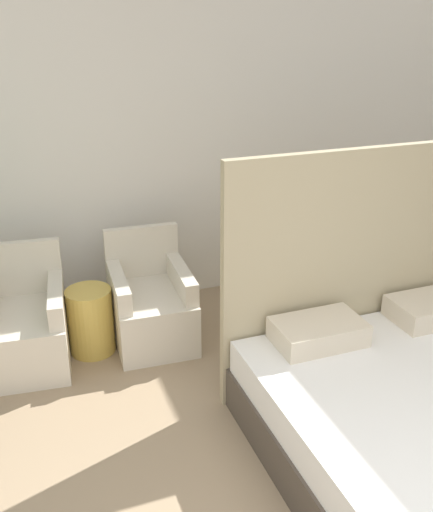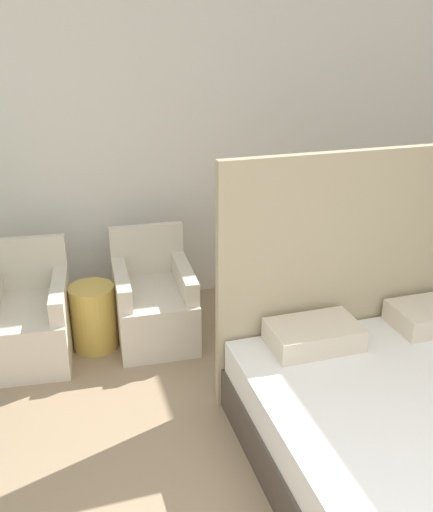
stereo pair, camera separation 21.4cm
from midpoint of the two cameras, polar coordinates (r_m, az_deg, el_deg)
wall_back at (r=4.69m, az=-7.28°, el=12.20°), size 10.00×0.06×2.90m
armchair_near_window_left at (r=4.32m, az=-19.93°, el=-6.97°), size 0.64×0.78×0.81m
armchair_near_window_right at (r=4.38m, az=-7.93°, el=-5.22°), size 0.61×0.75×0.81m
side_table at (r=4.32m, az=-13.87°, el=-6.33°), size 0.33×0.33×0.50m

